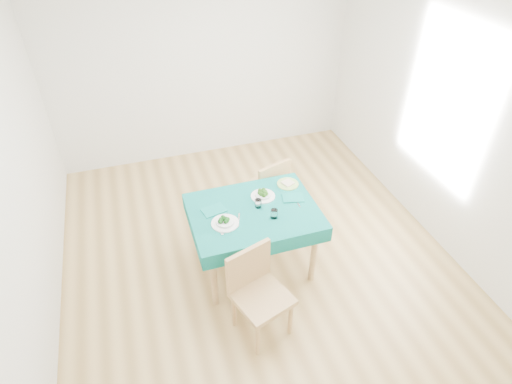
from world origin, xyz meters
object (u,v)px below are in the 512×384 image
object	(u,v)px
side_plate	(288,184)
chair_far	(264,181)
chair_near	(262,289)
bowl_near	(225,221)
table	(254,239)
bowl_far	(263,194)

from	to	relation	value
side_plate	chair_far	bearing A→B (deg)	104.39
chair_near	bowl_near	distance (m)	0.72
table	side_plate	bearing A→B (deg)	31.99
table	bowl_near	bearing A→B (deg)	-161.56
bowl_near	bowl_far	bearing A→B (deg)	31.02
chair_near	table	bearing A→B (deg)	59.47
table	bowl_far	bearing A→B (deg)	48.87
bowl_near	table	bearing A→B (deg)	18.44
chair_far	side_plate	xyz separation A→B (m)	(0.11, -0.43, 0.24)
bowl_far	bowl_near	bearing A→B (deg)	-148.98
table	chair_near	world-z (taller)	chair_near
table	chair_near	size ratio (longest dim) A/B	1.10
table	chair_near	bearing A→B (deg)	-102.54
chair_far	table	bearing A→B (deg)	45.59
bowl_near	chair_far	bearing A→B (deg)	51.45
side_plate	table	bearing A→B (deg)	-148.01
chair_far	bowl_near	world-z (taller)	chair_far
chair_far	chair_near	bearing A→B (deg)	52.12
chair_far	bowl_far	xyz separation A→B (m)	(-0.20, -0.55, 0.27)
chair_near	bowl_near	bearing A→B (deg)	83.98
chair_near	bowl_near	world-z (taller)	chair_near
bowl_far	side_plate	world-z (taller)	bowl_far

